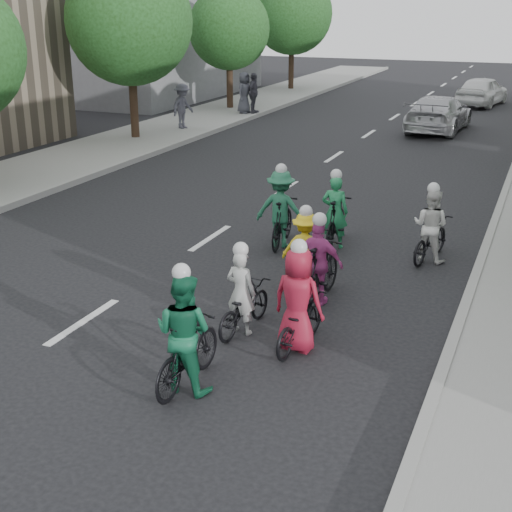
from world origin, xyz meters
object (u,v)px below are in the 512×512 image
Objects in this scene: cyclist_7 at (281,214)px; follow_car_lead at (439,114)px; cyclist_1 at (186,341)px; cyclist_4 at (299,310)px; spectator_1 at (254,93)px; cyclist_2 at (306,254)px; cyclist_5 at (335,219)px; spectator_0 at (183,106)px; follow_car_trail at (482,91)px; cyclist_3 at (319,269)px; cyclist_0 at (243,302)px; spectator_2 at (244,93)px; cyclist_6 at (430,233)px.

cyclist_7 reaches higher than follow_car_lead.
cyclist_4 is (1.07, 1.77, -0.07)m from cyclist_1.
spectator_1 reaches higher than follow_car_lead.
cyclist_2 is 1.00× the size of spectator_1.
cyclist_5 is 0.36× the size of follow_car_lead.
spectator_0 is 0.98× the size of spectator_1.
cyclist_5 is at bearing -165.21° from cyclist_7.
cyclist_7 is 25.64m from follow_car_trail.
cyclist_3 is 0.37× the size of follow_car_lead.
cyclist_7 is at bearing -70.91° from cyclist_0.
follow_car_lead is at bearing -83.01° from cyclist_0.
spectator_2 reaches higher than cyclist_1.
spectator_2 reaches higher than cyclist_7.
cyclist_4 is 24.34m from spectator_2.
cyclist_3 is 3.28m from cyclist_7.
cyclist_7 is 0.99× the size of spectator_2.
follow_car_trail is at bearing -86.59° from cyclist_3.
spectator_2 is at bearing -43.62° from cyclist_6.
cyclist_2 is 0.99× the size of cyclist_7.
cyclist_5 is 0.99× the size of cyclist_7.
spectator_1 reaches higher than cyclist_5.
cyclist_0 is 0.89× the size of cyclist_4.
cyclist_4 reaches higher than cyclist_5.
cyclist_7 is at bearing -78.82° from cyclist_1.
spectator_1 reaches higher than spectator_0.
spectator_0 is 5.01m from spectator_2.
cyclist_7 is 1.01× the size of spectator_1.
spectator_0 is at bearing -53.87° from cyclist_5.
spectator_1 reaches higher than cyclist_7.
spectator_1 is (1.10, 5.07, 0.02)m from spectator_0.
cyclist_6 is at bearing 101.74° from follow_car_lead.
cyclist_6 is at bearing -136.64° from cyclist_2.
spectator_0 is at bearing 61.15° from follow_car_trail.
cyclist_6 is 0.95× the size of spectator_1.
cyclist_7 reaches higher than cyclist_2.
spectator_2 is (-9.44, 23.72, 0.39)m from cyclist_1.
cyclist_1 reaches higher than follow_car_trail.
spectator_2 is (-9.59, 16.88, 0.48)m from cyclist_5.
spectator_2 reaches higher than follow_car_lead.
cyclist_3 is 22.44m from spectator_1.
cyclist_1 is at bearing 80.69° from cyclist_3.
cyclist_4 is at bearing -135.44° from spectator_0.
follow_car_lead is at bearing -69.68° from cyclist_6.
cyclist_4 reaches higher than follow_car_lead.
cyclist_1 is at bearing 93.64° from follow_car_lead.
spectator_0 reaches higher than cyclist_4.
cyclist_5 is (-0.10, 2.33, 0.06)m from cyclist_2.
spectator_2 is at bearing 97.36° from spectator_1.
cyclist_7 is (-1.23, 1.88, 0.16)m from cyclist_2.
cyclist_3 is 1.04× the size of cyclist_4.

